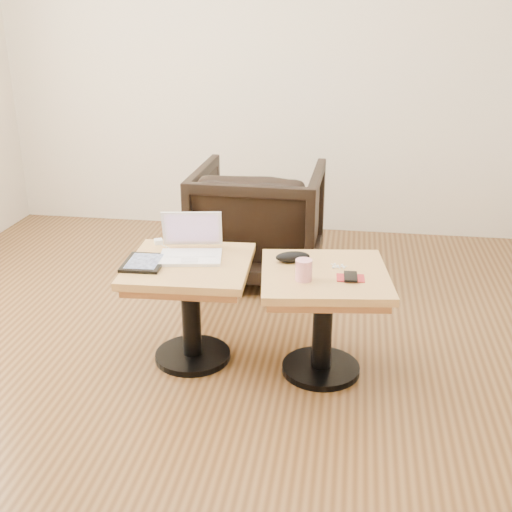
# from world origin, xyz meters

# --- Properties ---
(room_shell) EXTENTS (4.52, 4.52, 2.71)m
(room_shell) POSITION_xyz_m (0.00, 0.00, 1.35)
(room_shell) COLOR #4C3018
(room_shell) RESTS_ON ground
(side_table_left) EXTENTS (0.61, 0.61, 0.53)m
(side_table_left) POSITION_xyz_m (-0.28, 0.14, 0.40)
(side_table_left) COLOR black
(side_table_left) RESTS_ON ground
(side_table_right) EXTENTS (0.65, 0.65, 0.53)m
(side_table_right) POSITION_xyz_m (0.37, 0.11, 0.40)
(side_table_right) COLOR black
(side_table_right) RESTS_ON ground
(laptop) EXTENTS (0.34, 0.31, 0.21)m
(laptop) POSITION_xyz_m (-0.29, 0.22, 0.57)
(laptop) COLOR white
(laptop) RESTS_ON side_table_left
(tablet) EXTENTS (0.20, 0.24, 0.02)m
(tablet) POSITION_xyz_m (-0.48, 0.07, 0.54)
(tablet) COLOR black
(tablet) RESTS_ON side_table_left
(charging_adapter) EXTENTS (0.05, 0.05, 0.02)m
(charging_adapter) POSITION_xyz_m (-0.50, 0.35, 0.54)
(charging_adapter) COLOR white
(charging_adapter) RESTS_ON side_table_left
(glasses_case) EXTENTS (0.18, 0.12, 0.05)m
(glasses_case) POSITION_xyz_m (0.21, 0.21, 0.56)
(glasses_case) COLOR black
(glasses_case) RESTS_ON side_table_right
(striped_cup) EXTENTS (0.09, 0.09, 0.10)m
(striped_cup) POSITION_xyz_m (0.28, 0.00, 0.58)
(striped_cup) COLOR #CC314E
(striped_cup) RESTS_ON side_table_right
(earbuds_tangle) EXTENTS (0.07, 0.05, 0.01)m
(earbuds_tangle) POSITION_xyz_m (0.43, 0.18, 0.54)
(earbuds_tangle) COLOR white
(earbuds_tangle) RESTS_ON side_table_right
(phone_on_sleeve) EXTENTS (0.13, 0.11, 0.02)m
(phone_on_sleeve) POSITION_xyz_m (0.49, 0.05, 0.54)
(phone_on_sleeve) COLOR #9D3327
(phone_on_sleeve) RESTS_ON side_table_right
(armchair) EXTENTS (0.81, 0.83, 0.74)m
(armchair) POSITION_xyz_m (-0.11, 1.27, 0.37)
(armchair) COLOR black
(armchair) RESTS_ON ground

